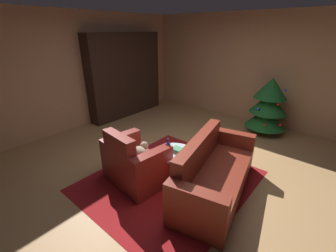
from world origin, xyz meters
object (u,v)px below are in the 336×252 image
Objects in this scene: coffee_table at (175,155)px; book_stack_on_table at (177,150)px; armchair_red at (134,164)px; decorated_tree at (268,105)px; couch_red at (213,174)px; bookshelf_unit at (129,77)px; bottle_on_table at (168,150)px.

coffee_table is 0.09m from book_stack_on_table.
armchair_red is 0.80× the size of decorated_tree.
couch_red reaches higher than book_stack_on_table.
book_stack_on_table is 2.70m from decorated_tree.
couch_red is (3.51, -1.50, -0.74)m from bookshelf_unit.
decorated_tree is (3.37, 1.11, -0.37)m from bookshelf_unit.
decorated_tree reaches higher than coffee_table.
bottle_on_table is at bearing -31.57° from bookshelf_unit.
armchair_red is 0.51× the size of couch_red.
armchair_red reaches higher than couch_red.
bookshelf_unit is 3.51× the size of coffee_table.
couch_red is 0.67m from coffee_table.
decorated_tree reaches higher than armchair_red.
bookshelf_unit is at bearing -161.80° from decorated_tree.
armchair_red is 3.32× the size of bottle_on_table.
couch_red is at bearing -86.96° from decorated_tree.
coffee_table is at bearing -118.33° from book_stack_on_table.
coffee_table is (0.40, 0.49, 0.09)m from armchair_red.
book_stack_on_table is (0.02, 0.04, 0.08)m from coffee_table.
bottle_on_table is at bearing -86.69° from coffee_table.
decorated_tree is at bearing 93.04° from couch_red.
bookshelf_unit is 3.29m from armchair_red.
bottle_on_table is (2.86, -1.76, -0.46)m from bookshelf_unit.
book_stack_on_table is at bearing 51.77° from armchair_red.
armchair_red is at bearing -40.24° from bookshelf_unit.
bottle_on_table is (-0.65, -0.26, 0.29)m from couch_red.
bookshelf_unit reaches higher than couch_red.
book_stack_on_table is at bearing 61.67° from coffee_table.
couch_red is (1.05, 0.58, -0.03)m from armchair_red.
armchair_red is 0.70m from book_stack_on_table.
coffee_table is at bearing -172.56° from couch_red.
couch_red is at bearing 28.73° from armchair_red.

